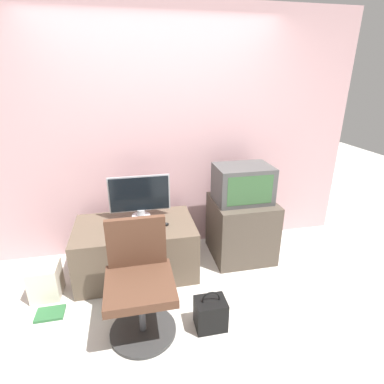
{
  "coord_description": "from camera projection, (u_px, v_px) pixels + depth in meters",
  "views": [
    {
      "loc": [
        -0.33,
        -1.88,
        1.93
      ],
      "look_at": [
        0.27,
        0.93,
        0.79
      ],
      "focal_mm": 28.0,
      "sensor_mm": 36.0,
      "label": 1
    }
  ],
  "objects": [
    {
      "name": "ground_plane",
      "position": [
        183.0,
        324.0,
        2.48
      ],
      "size": [
        12.0,
        12.0,
        0.0
      ],
      "primitive_type": "plane",
      "color": "beige"
    },
    {
      "name": "wall_back",
      "position": [
        160.0,
        137.0,
        3.21
      ],
      "size": [
        4.4,
        0.05,
        2.6
      ],
      "color": "#CC9EA3",
      "rests_on": "ground_plane"
    },
    {
      "name": "desk",
      "position": [
        136.0,
        248.0,
        3.05
      ],
      "size": [
        1.17,
        0.7,
        0.54
      ],
      "color": "brown",
      "rests_on": "ground_plane"
    },
    {
      "name": "side_stand",
      "position": [
        241.0,
        228.0,
        3.33
      ],
      "size": [
        0.64,
        0.63,
        0.67
      ],
      "color": "#4C4238",
      "rests_on": "ground_plane"
    },
    {
      "name": "main_monitor",
      "position": [
        140.0,
        196.0,
        3.03
      ],
      "size": [
        0.62,
        0.19,
        0.45
      ],
      "color": "#B2B2B7",
      "rests_on": "desk"
    },
    {
      "name": "keyboard",
      "position": [
        143.0,
        227.0,
        2.88
      ],
      "size": [
        0.32,
        0.13,
        0.01
      ],
      "color": "#2D2D2D",
      "rests_on": "desk"
    },
    {
      "name": "mouse",
      "position": [
        166.0,
        224.0,
        2.93
      ],
      "size": [
        0.06,
        0.04,
        0.03
      ],
      "color": "black",
      "rests_on": "desk"
    },
    {
      "name": "crt_tv",
      "position": [
        243.0,
        184.0,
        3.13
      ],
      "size": [
        0.58,
        0.42,
        0.39
      ],
      "color": "#474747",
      "rests_on": "side_stand"
    },
    {
      "name": "office_chair",
      "position": [
        140.0,
        285.0,
        2.3
      ],
      "size": [
        0.52,
        0.52,
        0.9
      ],
      "color": "#333333",
      "rests_on": "ground_plane"
    },
    {
      "name": "cardboard_box_lower",
      "position": [
        46.0,
        281.0,
        2.75
      ],
      "size": [
        0.26,
        0.27,
        0.32
      ],
      "color": "beige",
      "rests_on": "ground_plane"
    },
    {
      "name": "handbag",
      "position": [
        211.0,
        313.0,
        2.41
      ],
      "size": [
        0.25,
        0.19,
        0.35
      ],
      "color": "black",
      "rests_on": "ground_plane"
    },
    {
      "name": "book",
      "position": [
        50.0,
        314.0,
        2.57
      ],
      "size": [
        0.23,
        0.17,
        0.02
      ],
      "color": "#2D6638",
      "rests_on": "ground_plane"
    }
  ]
}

